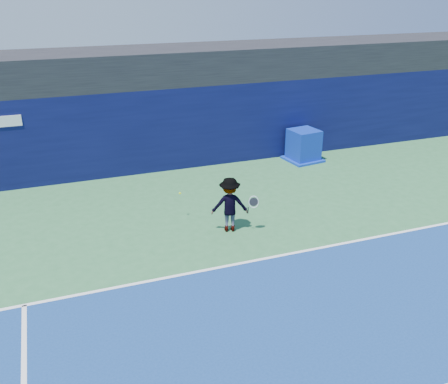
{
  "coord_description": "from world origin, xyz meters",
  "views": [
    {
      "loc": [
        -4.02,
        -6.89,
        6.48
      ],
      "look_at": [
        0.41,
        5.2,
        1.0
      ],
      "focal_mm": 40.0,
      "sensor_mm": 36.0,
      "label": 1
    }
  ],
  "objects": [
    {
      "name": "back_wall_assembly",
      "position": [
        -0.0,
        10.5,
        1.5
      ],
      "size": [
        36.0,
        1.03,
        3.0
      ],
      "color": "#0A0D38",
      "rests_on": "ground"
    },
    {
      "name": "equipment_cart",
      "position": [
        5.2,
        9.35,
        0.55
      ],
      "size": [
        1.43,
        1.43,
        1.22
      ],
      "color": "#0B259E",
      "rests_on": "ground"
    },
    {
      "name": "tennis_ball",
      "position": [
        -0.66,
        6.01,
        0.79
      ],
      "size": [
        0.07,
        0.07,
        0.07
      ],
      "color": "#C0DB18",
      "rests_on": "ground"
    },
    {
      "name": "tennis_player",
      "position": [
        0.42,
        4.79,
        0.78
      ],
      "size": [
        1.3,
        0.83,
        1.57
      ],
      "color": "white",
      "rests_on": "ground"
    },
    {
      "name": "baseline",
      "position": [
        0.0,
        3.0,
        0.01
      ],
      "size": [
        24.0,
        0.1,
        0.01
      ],
      "primitive_type": "cube",
      "color": "white",
      "rests_on": "ground"
    },
    {
      "name": "ground",
      "position": [
        0.0,
        0.0,
        0.0
      ],
      "size": [
        80.0,
        80.0,
        0.0
      ],
      "primitive_type": "plane",
      "color": "#2F6A3C",
      "rests_on": "ground"
    },
    {
      "name": "stadium_band",
      "position": [
        0.0,
        11.5,
        3.6
      ],
      "size": [
        36.0,
        3.0,
        1.2
      ],
      "primitive_type": "cube",
      "color": "black",
      "rests_on": "back_wall_assembly"
    }
  ]
}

